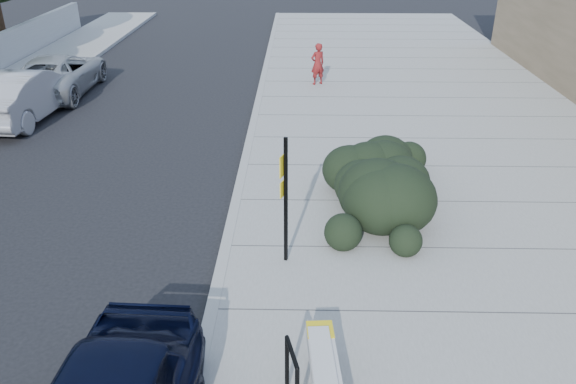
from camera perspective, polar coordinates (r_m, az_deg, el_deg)
name	(u,v)px	position (r m, az deg, el deg)	size (l,w,h in m)	color
ground	(212,316)	(9.87, -7.69, -12.37)	(120.00, 120.00, 0.00)	black
sidewalk_near	(466,185)	(14.56, 17.64, 0.64)	(11.20, 50.00, 0.15)	gray
curb_near	(240,183)	(14.02, -4.86, 0.91)	(0.22, 50.00, 0.17)	#9E9E99
bench	(325,373)	(7.96, 3.81, -17.89)	(0.52, 1.94, 0.58)	gray
bike_rack	(292,372)	(7.79, 0.40, -17.85)	(0.20, 0.63, 0.95)	black
sign_post	(285,193)	(10.17, -0.31, -0.13)	(0.15, 0.28, 2.52)	black
hedge	(383,170)	(12.73, 9.60, 2.20)	(2.19, 4.38, 1.64)	black
wagon_silver	(24,94)	(20.39, -25.23, 9.01)	(1.73, 4.95, 1.63)	#A8A8AD
suv_silver	(58,74)	(22.88, -22.31, 11.07)	(2.42, 5.25, 1.46)	#A5A8AA
pedestrian	(318,64)	(21.83, 3.03, 12.87)	(0.57, 0.37, 1.56)	maroon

